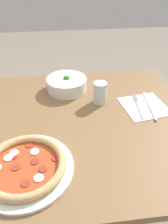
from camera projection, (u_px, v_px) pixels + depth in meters
ground_plane at (68, 219)px, 1.35m from camera, size 8.00×8.00×0.00m
dining_table at (62, 143)px, 0.96m from camera, size 1.14×0.86×0.77m
pizza at (25, 166)px, 0.69m from camera, size 0.31×0.31×0.04m
bowl at (66, 83)px, 1.08m from camera, size 0.20×0.20×0.08m
napkin at (144, 106)px, 0.98m from camera, size 0.21×0.21×0.00m
fork at (138, 106)px, 0.97m from camera, size 0.03×0.19×0.00m
knife at (150, 107)px, 0.97m from camera, size 0.04×0.22×0.01m
glass at (100, 93)px, 0.98m from camera, size 0.06×0.06×0.10m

